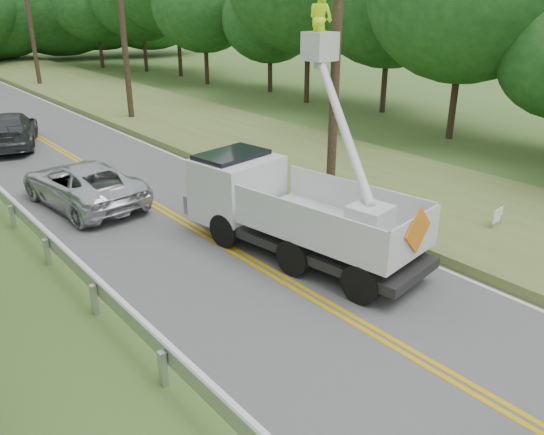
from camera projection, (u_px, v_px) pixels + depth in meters
ground at (497, 405)px, 9.18m from camera, size 140.00×140.00×0.00m
road at (128, 190)px, 19.20m from camera, size 7.20×96.00×0.03m
utility_poles at (196, 24)px, 22.28m from camera, size 1.60×43.30×10.00m
tall_grass_verge at (282, 152)px, 23.30m from camera, size 7.00×96.00×0.30m
bucket_truck at (280, 190)px, 14.68m from camera, size 5.04×6.89×6.54m
suv_silver at (83, 184)px, 17.58m from camera, size 2.82×5.33×1.43m
suv_darkgrey at (9, 130)px, 24.32m from camera, size 3.79×5.64×1.52m
yard_sign at (498, 216)px, 15.36m from camera, size 0.57×0.10×0.83m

